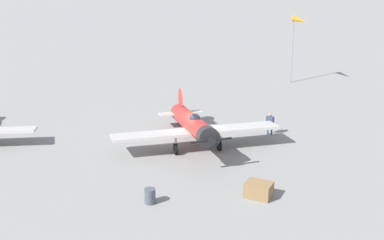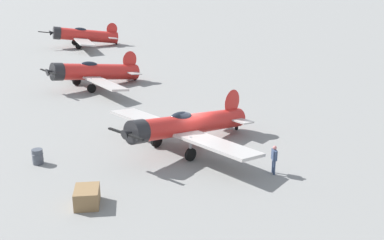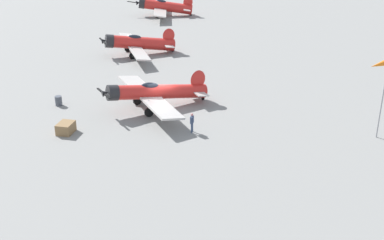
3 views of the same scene
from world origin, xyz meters
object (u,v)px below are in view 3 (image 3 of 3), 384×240
at_px(equipment_crate, 66,128).
at_px(fuel_drum, 59,101).
at_px(windsock_mast, 380,68).
at_px(ground_crew_mechanic, 192,121).
at_px(airplane_mid_apron, 138,43).
at_px(airplane_foreground, 154,92).
at_px(airplane_far_line, 163,6).

bearing_deg(equipment_crate, fuel_drum, -28.06).
bearing_deg(windsock_mast, ground_crew_mechanic, 37.11).
distance_m(equipment_crate, windsock_mast, 25.08).
relative_size(airplane_mid_apron, equipment_crate, 6.13).
bearing_deg(airplane_mid_apron, windsock_mast, 114.14).
bearing_deg(fuel_drum, airplane_foreground, -141.62).
bearing_deg(windsock_mast, fuel_drum, 27.60).
relative_size(airplane_far_line, fuel_drum, 11.49).
height_order(airplane_foreground, airplane_mid_apron, airplane_foreground).
xyz_separation_m(airplane_foreground, equipment_crate, (1.47, 8.55, -1.13)).
bearing_deg(ground_crew_mechanic, airplane_mid_apron, 119.73).
xyz_separation_m(airplane_far_line, fuel_drum, (-20.73, 33.46, -1.07)).
height_order(airplane_mid_apron, ground_crew_mechanic, airplane_mid_apron).
relative_size(airplane_far_line, equipment_crate, 5.44).
distance_m(airplane_foreground, airplane_far_line, 39.35).
xyz_separation_m(equipment_crate, fuel_drum, (5.58, -2.97, 0.01)).
xyz_separation_m(airplane_foreground, ground_crew_mechanic, (-5.99, 1.40, -0.55)).
height_order(airplane_far_line, windsock_mast, windsock_mast).
distance_m(airplane_mid_apron, fuel_drum, 17.49).
height_order(airplane_foreground, ground_crew_mechanic, airplane_foreground).
xyz_separation_m(airplane_mid_apron, windsock_mast, (-31.40, 3.24, 4.60)).
distance_m(ground_crew_mechanic, windsock_mast, 15.03).
relative_size(airplane_foreground, windsock_mast, 1.76).
bearing_deg(airplane_mid_apron, airplane_foreground, 83.72).
height_order(airplane_mid_apron, airplane_far_line, airplane_far_line).
bearing_deg(airplane_mid_apron, ground_crew_mechanic, 89.67).
distance_m(airplane_far_line, fuel_drum, 39.37).
relative_size(airplane_foreground, fuel_drum, 12.93).
distance_m(ground_crew_mechanic, equipment_crate, 10.34).
distance_m(airplane_mid_apron, equipment_crate, 22.79).
distance_m(airplane_foreground, fuel_drum, 9.05).
bearing_deg(fuel_drum, windsock_mast, -152.40).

